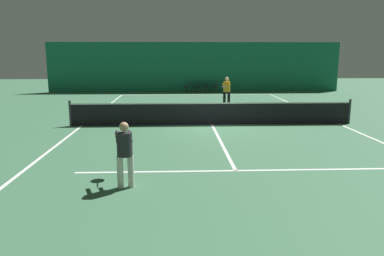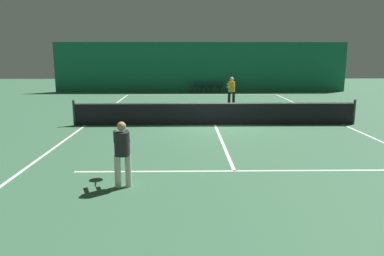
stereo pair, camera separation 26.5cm
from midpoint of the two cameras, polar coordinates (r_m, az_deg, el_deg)
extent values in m
plane|color=#386647|center=(15.98, 3.98, 0.48)|extent=(60.00, 60.00, 0.00)
cube|color=#196B4C|center=(29.88, 1.64, 9.25)|extent=(23.00, 0.12, 3.87)
cube|color=white|center=(27.74, 1.84, 5.09)|extent=(11.00, 0.10, 0.00)
cube|color=white|center=(22.29, 2.55, 3.57)|extent=(8.25, 0.10, 0.00)
cube|color=white|center=(9.81, 7.25, -6.51)|extent=(8.25, 0.10, 0.00)
cube|color=white|center=(16.44, -15.48, 0.41)|extent=(0.10, 23.80, 0.00)
cube|color=white|center=(17.36, 22.39, 0.52)|extent=(0.10, 23.80, 0.00)
cube|color=white|center=(15.98, 3.98, 0.49)|extent=(0.10, 12.80, 0.00)
cube|color=black|center=(15.90, 4.01, 2.17)|extent=(11.90, 0.02, 0.95)
cube|color=white|center=(15.84, 4.03, 3.77)|extent=(11.90, 0.02, 0.05)
cylinder|color=#333338|center=(16.47, -17.10, 2.22)|extent=(0.10, 0.10, 1.07)
cylinder|color=#333338|center=(17.46, 23.87, 2.24)|extent=(0.10, 0.10, 1.07)
cylinder|color=beige|center=(8.62, -10.39, -6.55)|extent=(0.17, 0.17, 0.74)
cylinder|color=beige|center=(8.63, -8.81, -6.48)|extent=(0.17, 0.17, 0.74)
cylinder|color=#232328|center=(8.46, -9.74, -2.41)|extent=(0.41, 0.41, 0.53)
sphere|color=tan|center=(8.37, -9.83, 0.26)|extent=(0.20, 0.20, 0.20)
cylinder|color=#232328|center=(8.66, -10.76, -1.29)|extent=(0.19, 0.52, 0.22)
cylinder|color=#232328|center=(8.67, -8.93, -1.21)|extent=(0.19, 0.52, 0.22)
cylinder|color=black|center=(9.07, -9.95, -1.12)|extent=(0.09, 0.31, 0.03)
torus|color=gold|center=(9.36, -10.03, -0.73)|extent=(0.39, 0.39, 0.03)
cylinder|color=silver|center=(9.36, -10.03, -0.73)|extent=(0.32, 0.32, 0.00)
cylinder|color=black|center=(21.84, 6.70, 4.42)|extent=(0.19, 0.19, 0.81)
cylinder|color=black|center=(21.88, 6.02, 4.44)|extent=(0.19, 0.19, 0.81)
cylinder|color=gold|center=(21.79, 6.40, 6.26)|extent=(0.47, 0.47, 0.59)
sphere|color=beige|center=(21.76, 6.43, 7.42)|extent=(0.23, 0.23, 0.23)
cylinder|color=gold|center=(21.49, 6.70, 6.55)|extent=(0.25, 0.57, 0.24)
cylinder|color=gold|center=(21.54, 5.89, 6.57)|extent=(0.25, 0.57, 0.24)
cylinder|color=black|center=(21.11, 6.11, 6.28)|extent=(0.11, 0.30, 0.03)
torus|color=black|center=(20.81, 5.97, 6.21)|extent=(0.41, 0.41, 0.03)
cylinder|color=silver|center=(20.81, 5.97, 6.21)|extent=(0.34, 0.34, 0.00)
cylinder|color=brown|center=(29.60, -0.01, 5.86)|extent=(0.03, 0.03, 0.39)
cylinder|color=brown|center=(29.22, 0.01, 5.79)|extent=(0.03, 0.03, 0.39)
cylinder|color=brown|center=(29.61, 0.73, 5.86)|extent=(0.03, 0.03, 0.39)
cylinder|color=brown|center=(29.23, 0.75, 5.79)|extent=(0.03, 0.03, 0.39)
cube|color=#232328|center=(29.40, 0.37, 6.25)|extent=(0.44, 0.44, 0.05)
cube|color=#232328|center=(29.38, 0.76, 6.69)|extent=(0.04, 0.44, 0.40)
cylinder|color=brown|center=(29.62, 1.36, 5.86)|extent=(0.03, 0.03, 0.39)
cylinder|color=brown|center=(29.24, 1.39, 5.79)|extent=(0.03, 0.03, 0.39)
cylinder|color=brown|center=(29.64, 2.09, 5.86)|extent=(0.03, 0.03, 0.39)
cylinder|color=brown|center=(29.26, 2.13, 5.79)|extent=(0.03, 0.03, 0.39)
cube|color=#232328|center=(29.42, 1.75, 6.25)|extent=(0.44, 0.44, 0.05)
cube|color=#232328|center=(29.41, 2.14, 6.69)|extent=(0.04, 0.44, 0.40)
cylinder|color=brown|center=(29.66, 2.72, 5.86)|extent=(0.03, 0.03, 0.39)
cylinder|color=brown|center=(29.28, 2.77, 5.79)|extent=(0.03, 0.03, 0.39)
cylinder|color=brown|center=(29.69, 3.45, 5.85)|extent=(0.03, 0.03, 0.39)
cylinder|color=brown|center=(29.31, 3.51, 5.78)|extent=(0.03, 0.03, 0.39)
cube|color=#232328|center=(29.46, 3.12, 6.25)|extent=(0.44, 0.44, 0.05)
cube|color=#232328|center=(29.46, 3.51, 6.68)|extent=(0.04, 0.44, 0.40)
cylinder|color=brown|center=(29.71, 4.08, 5.85)|extent=(0.03, 0.03, 0.39)
cylinder|color=brown|center=(29.34, 4.14, 5.78)|extent=(0.03, 0.03, 0.39)
cylinder|color=brown|center=(29.75, 4.81, 5.85)|extent=(0.03, 0.03, 0.39)
cylinder|color=brown|center=(29.37, 4.88, 5.78)|extent=(0.03, 0.03, 0.39)
cube|color=#232328|center=(29.52, 4.48, 6.24)|extent=(0.44, 0.44, 0.05)
cube|color=#232328|center=(29.53, 4.88, 6.67)|extent=(0.04, 0.44, 0.40)
camera|label=1|loc=(0.13, -89.30, 0.14)|focal=35.00mm
camera|label=2|loc=(0.13, 90.70, -0.14)|focal=35.00mm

